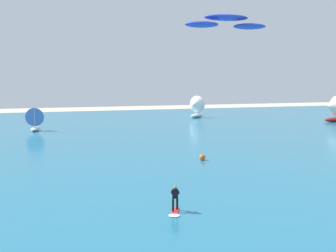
{
  "coord_description": "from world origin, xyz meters",
  "views": [
    {
      "loc": [
        -7.63,
        -9.13,
        8.61
      ],
      "look_at": [
        -0.05,
        16.73,
        5.36
      ],
      "focal_mm": 43.17,
      "sensor_mm": 36.0,
      "label": 1
    }
  ],
  "objects_px": {
    "sailboat_far_left": "(195,107)",
    "marker_buoy": "(202,157)",
    "kitesurfer": "(175,203)",
    "kite": "(226,22)",
    "sailboat_center_horizon": "(332,109)",
    "sailboat_trailing": "(35,119)"
  },
  "relations": [
    {
      "from": "sailboat_trailing",
      "to": "marker_buoy",
      "type": "distance_m",
      "value": 34.38
    },
    {
      "from": "kite",
      "to": "sailboat_center_horizon",
      "type": "bearing_deg",
      "value": 41.97
    },
    {
      "from": "sailboat_center_horizon",
      "to": "sailboat_far_left",
      "type": "xyz_separation_m",
      "value": [
        -22.38,
        15.16,
        -0.18
      ]
    },
    {
      "from": "kitesurfer",
      "to": "sailboat_center_horizon",
      "type": "bearing_deg",
      "value": 42.93
    },
    {
      "from": "kite",
      "to": "kitesurfer",
      "type": "bearing_deg",
      "value": -132.11
    },
    {
      "from": "kitesurfer",
      "to": "marker_buoy",
      "type": "relative_size",
      "value": 3.27
    },
    {
      "from": "kite",
      "to": "sailboat_trailing",
      "type": "distance_m",
      "value": 41.92
    },
    {
      "from": "kitesurfer",
      "to": "sailboat_trailing",
      "type": "relative_size",
      "value": 0.49
    },
    {
      "from": "kitesurfer",
      "to": "marker_buoy",
      "type": "bearing_deg",
      "value": 62.75
    },
    {
      "from": "kitesurfer",
      "to": "sailboat_far_left",
      "type": "xyz_separation_m",
      "value": [
        22.17,
        56.61,
        1.77
      ]
    },
    {
      "from": "kite",
      "to": "sailboat_far_left",
      "type": "bearing_deg",
      "value": 72.5
    },
    {
      "from": "kitesurfer",
      "to": "sailboat_trailing",
      "type": "height_order",
      "value": "sailboat_trailing"
    },
    {
      "from": "sailboat_far_left",
      "to": "sailboat_trailing",
      "type": "bearing_deg",
      "value": -158.93
    },
    {
      "from": "kite",
      "to": "marker_buoy",
      "type": "distance_m",
      "value": 14.63
    },
    {
      "from": "kite",
      "to": "marker_buoy",
      "type": "height_order",
      "value": "kite"
    },
    {
      "from": "sailboat_far_left",
      "to": "sailboat_trailing",
      "type": "height_order",
      "value": "sailboat_far_left"
    },
    {
      "from": "sailboat_center_horizon",
      "to": "kite",
      "type": "bearing_deg",
      "value": -138.03
    },
    {
      "from": "kite",
      "to": "marker_buoy",
      "type": "xyz_separation_m",
      "value": [
        0.89,
        7.27,
        -12.67
      ]
    },
    {
      "from": "kitesurfer",
      "to": "sailboat_center_horizon",
      "type": "distance_m",
      "value": 60.88
    },
    {
      "from": "sailboat_trailing",
      "to": "sailboat_far_left",
      "type": "bearing_deg",
      "value": 21.07
    },
    {
      "from": "sailboat_far_left",
      "to": "sailboat_trailing",
      "type": "relative_size",
      "value": 1.25
    },
    {
      "from": "sailboat_far_left",
      "to": "marker_buoy",
      "type": "height_order",
      "value": "sailboat_far_left"
    }
  ]
}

